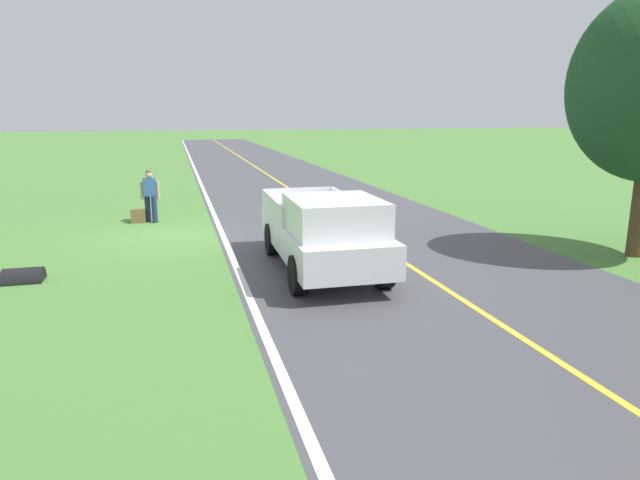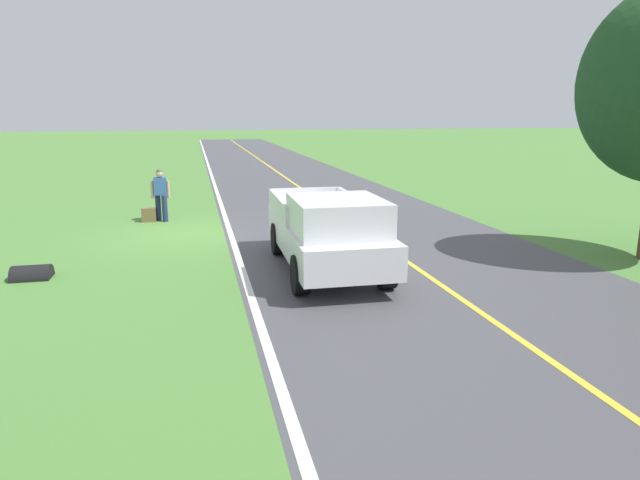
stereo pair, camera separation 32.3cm
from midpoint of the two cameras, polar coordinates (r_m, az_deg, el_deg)
The scene contains 8 objects.
ground_plane at distance 17.04m, azimuth -14.77°, elevation 0.50°, with size 200.00×200.00×0.00m, color #4C7F38.
road_surface at distance 17.80m, azimuth 2.32°, elevation 1.45°, with size 8.35×120.00×0.00m, color #47474C.
lane_edge_line at distance 17.08m, azimuth -10.60°, elevation 0.75°, with size 0.16×117.60×0.00m, color silver.
lane_centre_line at distance 17.80m, azimuth 2.32°, elevation 1.46°, with size 0.14×117.60×0.00m, color gold.
hitchhiker_walking at distance 19.19m, azimuth -17.53°, elevation 4.66°, with size 0.62×0.51×1.75m.
suitcase_carried at distance 19.25m, azimuth -18.64°, elevation 2.35°, with size 0.20×0.46×0.46m, color brown.
pickup_truck_passing at distance 12.47m, azimuth -0.27°, elevation 0.99°, with size 2.17×5.43×1.82m.
drainage_culvert at distance 13.66m, azimuth -28.73°, elevation -3.75°, with size 0.60×0.60×0.80m, color black.
Camera 1 is at (0.05, 16.63, 3.56)m, focal length 31.14 mm.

